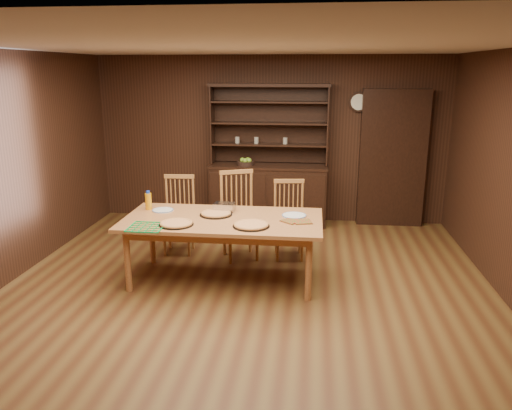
# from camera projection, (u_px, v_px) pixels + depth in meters

# --- Properties ---
(floor) EXTENTS (6.00, 6.00, 0.00)m
(floor) POSITION_uv_depth(u_px,v_px,m) (245.00, 297.00, 5.38)
(floor) COLOR brown
(floor) RESTS_ON ground
(room_shell) EXTENTS (6.00, 6.00, 6.00)m
(room_shell) POSITION_uv_depth(u_px,v_px,m) (244.00, 152.00, 4.96)
(room_shell) COLOR beige
(room_shell) RESTS_ON floor
(china_hutch) EXTENTS (1.84, 0.52, 2.17)m
(china_hutch) POSITION_uv_depth(u_px,v_px,m) (268.00, 186.00, 7.86)
(china_hutch) COLOR black
(china_hutch) RESTS_ON floor
(doorway) EXTENTS (1.00, 0.18, 2.10)m
(doorway) POSITION_uv_depth(u_px,v_px,m) (392.00, 159.00, 7.67)
(doorway) COLOR black
(doorway) RESTS_ON floor
(wall_clock) EXTENTS (0.30, 0.05, 0.30)m
(wall_clock) POSITION_uv_depth(u_px,v_px,m) (359.00, 102.00, 7.56)
(wall_clock) COLOR black
(wall_clock) RESTS_ON room_shell
(dining_table) EXTENTS (2.24, 1.12, 0.75)m
(dining_table) POSITION_uv_depth(u_px,v_px,m) (223.00, 224.00, 5.65)
(dining_table) COLOR #B5743E
(dining_table) RESTS_ON floor
(chair_left) EXTENTS (0.45, 0.43, 1.03)m
(chair_left) POSITION_uv_depth(u_px,v_px,m) (179.00, 212.00, 6.65)
(chair_left) COLOR #BD7A40
(chair_left) RESTS_ON floor
(chair_center) EXTENTS (0.60, 0.59, 1.13)m
(chair_center) POSITION_uv_depth(u_px,v_px,m) (239.00, 212.00, 6.44)
(chair_center) COLOR #BD7A40
(chair_center) RESTS_ON floor
(chair_right) EXTENTS (0.46, 0.44, 1.01)m
(chair_right) POSITION_uv_depth(u_px,v_px,m) (289.00, 217.00, 6.46)
(chair_right) COLOR #BD7A40
(chair_right) RESTS_ON floor
(pizza_left) EXTENTS (0.37, 0.37, 0.04)m
(pizza_left) POSITION_uv_depth(u_px,v_px,m) (176.00, 224.00, 5.39)
(pizza_left) COLOR black
(pizza_left) RESTS_ON dining_table
(pizza_right) EXTENTS (0.40, 0.40, 0.04)m
(pizza_right) POSITION_uv_depth(u_px,v_px,m) (251.00, 225.00, 5.34)
(pizza_right) COLOR black
(pizza_right) RESTS_ON dining_table
(pizza_center) EXTENTS (0.38, 0.38, 0.04)m
(pizza_center) POSITION_uv_depth(u_px,v_px,m) (216.00, 214.00, 5.76)
(pizza_center) COLOR black
(pizza_center) RESTS_ON dining_table
(cooling_rack) EXTENTS (0.37, 0.37, 0.02)m
(cooling_rack) POSITION_uv_depth(u_px,v_px,m) (146.00, 227.00, 5.31)
(cooling_rack) COLOR #0C9D42
(cooling_rack) RESTS_ON dining_table
(plate_left) EXTENTS (0.25, 0.25, 0.02)m
(plate_left) POSITION_uv_depth(u_px,v_px,m) (163.00, 210.00, 5.93)
(plate_left) COLOR silver
(plate_left) RESTS_ON dining_table
(plate_right) EXTENTS (0.28, 0.28, 0.02)m
(plate_right) POSITION_uv_depth(u_px,v_px,m) (294.00, 215.00, 5.72)
(plate_right) COLOR silver
(plate_right) RESTS_ON dining_table
(foil_dish) EXTENTS (0.26, 0.20, 0.10)m
(foil_dish) POSITION_uv_depth(u_px,v_px,m) (224.00, 207.00, 5.91)
(foil_dish) COLOR silver
(foil_dish) RESTS_ON dining_table
(juice_bottle) EXTENTS (0.08, 0.08, 0.23)m
(juice_bottle) POSITION_uv_depth(u_px,v_px,m) (148.00, 201.00, 5.97)
(juice_bottle) COLOR orange
(juice_bottle) RESTS_ON dining_table
(pot_holder_a) EXTENTS (0.23, 0.23, 0.01)m
(pot_holder_a) POSITION_uv_depth(u_px,v_px,m) (303.00, 222.00, 5.49)
(pot_holder_a) COLOR red
(pot_holder_a) RESTS_ON dining_table
(pot_holder_b) EXTENTS (0.27, 0.27, 0.01)m
(pot_holder_b) POSITION_uv_depth(u_px,v_px,m) (291.00, 221.00, 5.51)
(pot_holder_b) COLOR red
(pot_holder_b) RESTS_ON dining_table
(fruit_bowl) EXTENTS (0.27, 0.27, 0.12)m
(fruit_bowl) POSITION_uv_depth(u_px,v_px,m) (246.00, 162.00, 7.73)
(fruit_bowl) COLOR black
(fruit_bowl) RESTS_ON china_hutch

